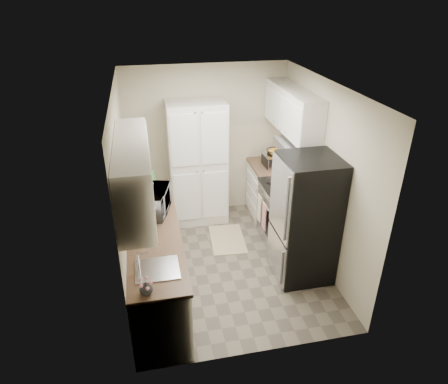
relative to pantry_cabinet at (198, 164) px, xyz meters
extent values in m
plane|color=#665B4C|center=(0.20, -1.32, -1.00)|extent=(3.20, 3.20, 0.00)
cube|color=beige|center=(0.20, 0.28, 0.25)|extent=(2.60, 0.04, 2.50)
cube|color=beige|center=(0.20, -2.92, 0.25)|extent=(2.60, 0.04, 2.50)
cube|color=beige|center=(-1.10, -1.32, 0.25)|extent=(0.04, 3.20, 2.50)
cube|color=beige|center=(1.50, -1.32, 0.25)|extent=(0.04, 3.20, 2.50)
cube|color=white|center=(0.20, -1.32, 1.50)|extent=(2.60, 3.20, 0.04)
cube|color=silver|center=(-0.93, -2.07, 0.83)|extent=(0.33, 1.60, 0.70)
cube|color=silver|center=(1.33, -0.50, 0.89)|extent=(0.33, 1.55, 0.58)
cube|color=#99999E|center=(1.27, -0.93, 0.52)|extent=(0.45, 0.76, 0.13)
cube|color=#B7B7BC|center=(-0.79, -2.47, -0.07)|extent=(0.45, 0.40, 0.02)
cube|color=brown|center=(-1.09, -1.12, 0.18)|extent=(0.02, 0.22, 0.22)
cube|color=silver|center=(0.00, 0.00, 0.00)|extent=(0.90, 0.55, 2.00)
cube|color=silver|center=(-0.79, -1.75, -0.56)|extent=(0.60, 2.30, 0.88)
cube|color=brown|center=(-0.79, -1.75, -0.10)|extent=(0.63, 2.33, 0.04)
cube|color=silver|center=(1.19, -0.12, -0.56)|extent=(0.60, 0.80, 0.88)
cube|color=brown|center=(1.19, -0.12, -0.10)|extent=(0.63, 0.83, 0.04)
cube|color=#B7B7BC|center=(1.17, -0.93, -0.55)|extent=(0.64, 0.76, 0.90)
cube|color=black|center=(1.17, -0.93, -0.08)|extent=(0.66, 0.78, 0.03)
cube|color=black|center=(1.46, -0.93, 0.02)|extent=(0.06, 0.76, 0.22)
cube|color=pink|center=(0.80, -1.06, -0.45)|extent=(0.01, 0.16, 0.42)
cube|color=beige|center=(0.80, -0.83, -0.45)|extent=(0.01, 0.16, 0.42)
cube|color=#B7B7BC|center=(1.14, -1.73, -0.15)|extent=(0.70, 0.72, 1.70)
imported|color=#A7A8AC|center=(-0.77, -1.26, 0.08)|extent=(0.52, 0.65, 0.32)
cylinder|color=black|center=(-0.80, -0.77, 0.08)|extent=(0.08, 0.08, 0.32)
imported|color=silver|center=(-0.91, -2.80, -0.01)|extent=(0.13, 0.13, 0.13)
cube|color=#368830|center=(-0.74, -0.64, 0.06)|extent=(0.10, 0.21, 0.28)
cube|color=#B5B4B9|center=(1.20, -0.19, 0.03)|extent=(0.31, 0.39, 0.22)
cube|color=tan|center=(0.33, -0.74, -0.99)|extent=(0.57, 0.85, 0.01)
camera|label=1|loc=(-0.79, -5.81, 2.52)|focal=32.00mm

